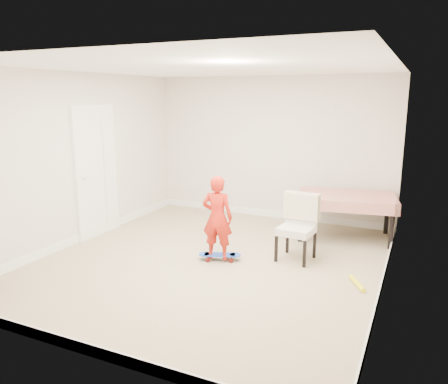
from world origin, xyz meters
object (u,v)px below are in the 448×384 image
at_px(dining_table, 345,216).
at_px(dining_chair, 296,228).
at_px(skateboard, 220,257).
at_px(child, 217,220).

distance_m(dining_table, dining_chair, 1.37).
xyz_separation_m(dining_chair, skateboard, (-0.95, -0.46, -0.42)).
bearing_deg(dining_chair, dining_table, 76.41).
height_order(skateboard, child, child).
distance_m(dining_chair, skateboard, 1.14).
bearing_deg(dining_chair, skateboard, -148.62).
xyz_separation_m(skateboard, child, (-0.02, -0.02, 0.54)).
relative_size(dining_chair, skateboard, 1.57).
bearing_deg(child, dining_table, -137.37).
height_order(dining_chair, child, child).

